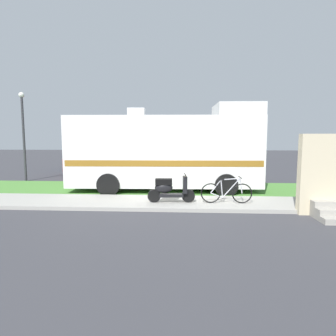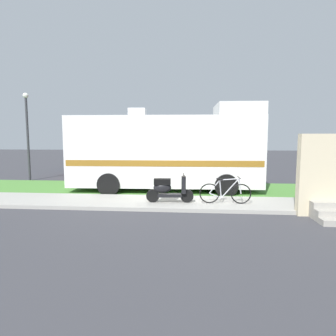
% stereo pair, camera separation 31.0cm
% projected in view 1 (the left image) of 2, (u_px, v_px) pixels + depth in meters
% --- Properties ---
extents(ground_plane, '(80.00, 80.00, 0.00)m').
position_uv_depth(ground_plane, '(172.00, 197.00, 10.94)').
color(ground_plane, '#38383D').
extents(sidewalk, '(24.00, 2.00, 0.12)m').
position_uv_depth(sidewalk, '(170.00, 203.00, 9.74)').
color(sidewalk, '#9E9B93').
rests_on(sidewalk, ground).
extents(grass_strip, '(24.00, 3.40, 0.08)m').
position_uv_depth(grass_strip, '(173.00, 189.00, 12.43)').
color(grass_strip, '#4C8438').
rests_on(grass_strip, ground).
extents(motorhome_rv, '(7.90, 2.76, 3.64)m').
position_uv_depth(motorhome_rv, '(167.00, 151.00, 12.06)').
color(motorhome_rv, silver).
rests_on(motorhome_rv, ground).
extents(scooter, '(1.59, 0.50, 0.97)m').
position_uv_depth(scooter, '(169.00, 189.00, 9.53)').
color(scooter, black).
rests_on(scooter, ground).
extents(bicycle, '(1.70, 0.52, 0.89)m').
position_uv_depth(bicycle, '(226.00, 192.00, 9.41)').
color(bicycle, black).
rests_on(bicycle, ground).
extents(pickup_truck_near, '(5.78, 2.16, 1.89)m').
position_uv_depth(pickup_truck_near, '(126.00, 159.00, 17.20)').
color(pickup_truck_near, maroon).
rests_on(pickup_truck_near, ground).
extents(pickup_truck_far, '(5.28, 2.28, 1.89)m').
position_uv_depth(pickup_truck_far, '(102.00, 155.00, 20.45)').
color(pickup_truck_far, '#1E478C').
rests_on(pickup_truck_far, ground).
extents(porch_steps, '(2.00, 1.26, 2.40)m').
position_uv_depth(porch_steps, '(335.00, 183.00, 8.29)').
color(porch_steps, '#9E998E').
rests_on(porch_steps, ground).
extents(street_lamp_post, '(0.28, 0.28, 4.58)m').
position_uv_depth(street_lamp_post, '(23.00, 128.00, 14.67)').
color(street_lamp_post, '#333338').
rests_on(street_lamp_post, ground).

